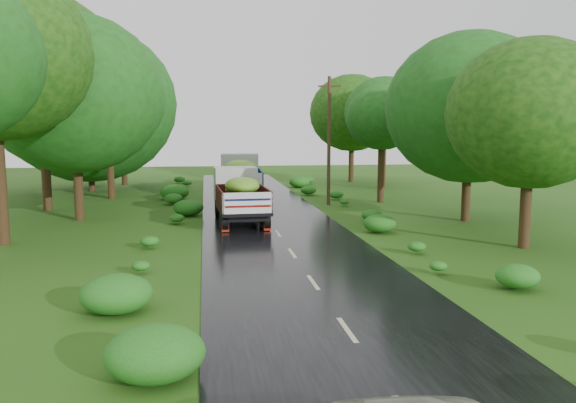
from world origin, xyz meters
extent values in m
plane|color=#1C460F|center=(0.00, 0.00, 0.00)|extent=(120.00, 120.00, 0.00)
cube|color=black|center=(0.00, 5.00, 0.01)|extent=(6.50, 80.00, 0.02)
cube|color=#BFB78C|center=(0.00, 0.00, 0.02)|extent=(0.12, 1.60, 0.00)
cube|color=#BFB78C|center=(0.00, 4.00, 0.02)|extent=(0.12, 1.60, 0.00)
cube|color=#BFB78C|center=(0.00, 8.00, 0.02)|extent=(0.12, 1.60, 0.00)
cube|color=#BFB78C|center=(0.00, 12.00, 0.02)|extent=(0.12, 1.60, 0.00)
cube|color=#BFB78C|center=(0.00, 16.00, 0.02)|extent=(0.12, 1.60, 0.00)
cube|color=#BFB78C|center=(0.00, 20.00, 0.02)|extent=(0.12, 1.60, 0.00)
cube|color=#BFB78C|center=(0.00, 24.00, 0.02)|extent=(0.12, 1.60, 0.00)
cube|color=#BFB78C|center=(0.00, 28.00, 0.02)|extent=(0.12, 1.60, 0.00)
cube|color=#BFB78C|center=(0.00, 32.00, 0.02)|extent=(0.12, 1.60, 0.00)
cube|color=#BFB78C|center=(0.00, 36.00, 0.02)|extent=(0.12, 1.60, 0.00)
cube|color=#BFB78C|center=(0.00, 40.00, 0.02)|extent=(0.12, 1.60, 0.00)
cube|color=black|center=(-1.45, 15.10, 0.62)|extent=(1.92, 5.48, 0.27)
cylinder|color=black|center=(-2.47, 17.02, 0.48)|extent=(0.32, 0.97, 0.96)
cylinder|color=black|center=(-0.61, 17.11, 0.48)|extent=(0.32, 0.97, 0.96)
cylinder|color=black|center=(-2.32, 13.83, 0.48)|extent=(0.32, 0.97, 0.96)
cylinder|color=black|center=(-0.45, 13.92, 0.48)|extent=(0.32, 0.97, 0.96)
cylinder|color=black|center=(-2.27, 12.85, 0.48)|extent=(0.32, 0.97, 0.96)
cylinder|color=black|center=(-0.41, 12.94, 0.48)|extent=(0.32, 0.97, 0.96)
cube|color=maroon|center=(-2.25, 12.52, 0.27)|extent=(0.33, 0.05, 0.43)
cube|color=maroon|center=(-0.39, 12.61, 0.27)|extent=(0.33, 0.05, 0.43)
cube|color=silver|center=(-1.55, 17.26, 1.67)|extent=(2.21, 1.93, 1.83)
cube|color=black|center=(-1.40, 14.09, 0.84)|extent=(2.41, 4.23, 0.15)
cube|color=#4A120D|center=(-2.46, 14.04, 1.37)|extent=(0.28, 4.13, 0.91)
cube|color=#4A120D|center=(-0.33, 14.15, 1.37)|extent=(0.28, 4.13, 0.91)
cube|color=#4A120D|center=(-1.49, 16.12, 1.37)|extent=(2.21, 0.18, 0.91)
cube|color=silver|center=(-1.30, 12.07, 1.37)|extent=(2.21, 0.18, 0.91)
ellipsoid|color=#498618|center=(-1.40, 14.09, 1.94)|extent=(2.02, 3.56, 0.96)
cube|color=black|center=(-0.93, 23.10, 0.71)|extent=(2.17, 6.25, 0.31)
cylinder|color=black|center=(-1.89, 25.39, 0.55)|extent=(0.36, 1.11, 1.10)
cylinder|color=black|center=(0.23, 25.29, 0.55)|extent=(0.36, 1.11, 1.10)
cylinder|color=black|center=(-2.05, 21.75, 0.55)|extent=(0.36, 1.11, 1.10)
cylinder|color=black|center=(0.07, 21.65, 0.55)|extent=(0.36, 1.11, 1.10)
cylinder|color=black|center=(-2.11, 20.63, 0.55)|extent=(0.36, 1.11, 1.10)
cylinder|color=black|center=(0.02, 20.53, 0.55)|extent=(0.36, 1.11, 1.10)
cube|color=maroon|center=(-2.12, 20.26, 0.31)|extent=(0.37, 0.06, 0.49)
cube|color=maroon|center=(0.00, 20.16, 0.31)|extent=(0.37, 0.06, 0.49)
cube|color=silver|center=(-0.82, 25.56, 1.91)|extent=(2.51, 2.19, 2.08)
cube|color=black|center=(-0.98, 21.95, 0.95)|extent=(2.73, 4.82, 0.18)
cube|color=navy|center=(-2.20, 22.01, 1.56)|extent=(0.30, 4.71, 1.04)
cube|color=navy|center=(0.23, 21.90, 1.56)|extent=(0.30, 4.71, 1.04)
cube|color=navy|center=(-0.88, 24.26, 1.56)|extent=(2.52, 0.20, 1.04)
cube|color=silver|center=(-1.09, 19.64, 1.56)|extent=(2.52, 0.20, 1.04)
ellipsoid|color=#498618|center=(-0.98, 21.95, 2.22)|extent=(2.29, 4.05, 1.10)
cylinder|color=#382616|center=(4.25, 21.09, 3.82)|extent=(0.26, 0.26, 7.63)
cube|color=#382616|center=(4.25, 21.09, 7.06)|extent=(1.31, 0.47, 0.10)
cylinder|color=black|center=(-9.33, 17.19, 3.55)|extent=(0.45, 0.45, 7.09)
ellipsoid|color=#0E3B0B|center=(-9.33, 17.19, 6.24)|extent=(4.16, 4.16, 3.74)
cylinder|color=black|center=(-11.89, 21.12, 4.66)|extent=(0.50, 0.50, 9.31)
ellipsoid|color=#0E3B0B|center=(-11.89, 21.12, 8.19)|extent=(4.08, 4.08, 3.67)
cylinder|color=black|center=(-9.26, 26.44, 3.65)|extent=(0.46, 0.46, 7.29)
ellipsoid|color=#0E3B0B|center=(-9.26, 26.44, 6.42)|extent=(3.85, 3.85, 3.46)
cylinder|color=black|center=(-11.46, 31.49, 3.64)|extent=(0.45, 0.45, 7.29)
ellipsoid|color=#0E3B0B|center=(-11.46, 31.49, 6.41)|extent=(5.06, 5.06, 4.55)
cylinder|color=black|center=(-9.70, 36.02, 3.89)|extent=(0.47, 0.47, 7.77)
ellipsoid|color=#0E3B0B|center=(-9.70, 36.02, 6.84)|extent=(3.85, 3.85, 3.47)
cylinder|color=black|center=(8.92, 7.73, 2.89)|extent=(0.42, 0.42, 5.77)
ellipsoid|color=#184812|center=(8.92, 7.73, 5.08)|extent=(3.53, 3.53, 3.18)
cylinder|color=black|center=(9.68, 14.20, 3.16)|extent=(0.43, 0.43, 6.31)
ellipsoid|color=#184812|center=(9.68, 14.20, 5.55)|extent=(4.04, 4.04, 3.63)
cylinder|color=black|center=(7.78, 21.92, 2.99)|extent=(0.42, 0.42, 5.99)
ellipsoid|color=#184812|center=(7.78, 21.92, 5.27)|extent=(2.99, 2.99, 2.69)
cylinder|color=black|center=(10.52, 29.97, 3.31)|extent=(0.44, 0.44, 6.62)
ellipsoid|color=#184812|center=(10.52, 29.97, 5.83)|extent=(3.49, 3.49, 3.14)
cylinder|color=black|center=(9.59, 35.99, 3.40)|extent=(0.44, 0.44, 6.80)
ellipsoid|color=#184812|center=(9.59, 35.99, 5.99)|extent=(3.84, 3.84, 3.46)
camera|label=1|loc=(-3.08, -11.78, 4.45)|focal=35.00mm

